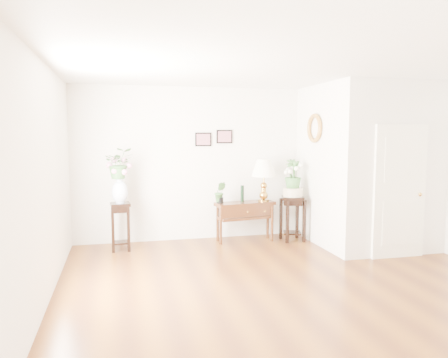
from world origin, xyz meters
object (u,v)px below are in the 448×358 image
object	(u,v)px
console_table	(245,222)
plant_stand_b	(292,218)
plant_stand_a	(121,227)
table_lamp	(264,182)

from	to	relation	value
console_table	plant_stand_b	distance (m)	0.88
console_table	plant_stand_a	size ratio (longest dim) A/B	1.34
console_table	plant_stand_a	xyz separation A→B (m)	(-2.20, -0.11, 0.04)
table_lamp	plant_stand_a	distance (m)	2.64
table_lamp	console_table	bearing A→B (deg)	180.00
plant_stand_a	plant_stand_b	distance (m)	3.06
console_table	table_lamp	size ratio (longest dim) A/B	1.38
table_lamp	plant_stand_a	world-z (taller)	table_lamp
plant_stand_b	console_table	bearing A→B (deg)	169.53
console_table	plant_stand_a	distance (m)	2.20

